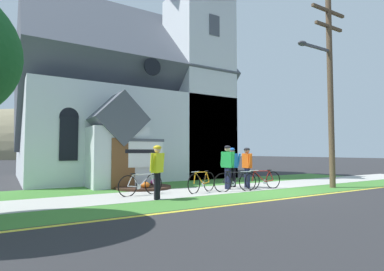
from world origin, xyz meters
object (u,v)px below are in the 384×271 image
at_px(roadside_conifer, 206,119).
at_px(utility_pole, 329,81).
at_px(bicycle_blue, 263,180).
at_px(cyclist_in_green_jersey, 228,163).
at_px(bicycle_orange, 141,184).
at_px(cyclist_in_yellow_jersey, 157,167).
at_px(bicycle_white, 235,182).
at_px(cyclist_in_white_jersey, 232,164).
at_px(church_sign, 141,155).
at_px(bicycle_green, 202,182).
at_px(cyclist_in_red_jersey, 247,164).

bearing_deg(roadside_conifer, utility_pole, -95.95).
relative_size(bicycle_blue, cyclist_in_green_jersey, 0.98).
bearing_deg(utility_pole, bicycle_orange, 164.24).
height_order(bicycle_orange, utility_pole, utility_pole).
distance_m(cyclist_in_yellow_jersey, cyclist_in_green_jersey, 3.69).
relative_size(bicycle_blue, bicycle_white, 1.00).
bearing_deg(roadside_conifer, bicycle_blue, -111.65).
bearing_deg(cyclist_in_white_jersey, utility_pole, -34.26).
height_order(church_sign, bicycle_orange, church_sign).
height_order(church_sign, cyclist_in_green_jersey, church_sign).
xyz_separation_m(bicycle_orange, roadside_conifer, (8.91, 8.92, 3.64)).
xyz_separation_m(church_sign, bicycle_green, (1.43, -2.59, -1.01)).
relative_size(bicycle_blue, roadside_conifer, 0.28).
xyz_separation_m(church_sign, cyclist_in_green_jersey, (2.79, -2.44, -0.33)).
xyz_separation_m(bicycle_green, bicycle_orange, (-2.28, 0.48, -0.00)).
relative_size(bicycle_orange, cyclist_in_red_jersey, 1.05).
distance_m(bicycle_green, bicycle_white, 1.30).
height_order(bicycle_green, cyclist_in_yellow_jersey, cyclist_in_yellow_jersey).
bearing_deg(bicycle_blue, cyclist_in_white_jersey, 122.01).
xyz_separation_m(bicycle_blue, cyclist_in_green_jersey, (-1.35, 0.63, 0.69)).
height_order(cyclist_in_white_jersey, utility_pole, utility_pole).
xyz_separation_m(bicycle_blue, cyclist_in_yellow_jersey, (-4.93, -0.27, 0.65)).
distance_m(bicycle_white, cyclist_in_green_jersey, 0.97).
distance_m(bicycle_orange, cyclist_in_green_jersey, 3.72).
bearing_deg(bicycle_green, cyclist_in_red_jersey, 2.27).
bearing_deg(cyclist_in_yellow_jersey, utility_pole, -7.11).
relative_size(bicycle_white, cyclist_in_yellow_jersey, 1.01).
distance_m(bicycle_green, utility_pole, 7.13).
bearing_deg(bicycle_orange, bicycle_blue, -10.85).
bearing_deg(cyclist_in_red_jersey, roadside_conifer, 65.33).
height_order(bicycle_green, bicycle_white, bicycle_green).
xyz_separation_m(cyclist_in_red_jersey, roadside_conifer, (4.27, 9.30, 3.02)).
xyz_separation_m(cyclist_in_yellow_jersey, utility_pole, (7.70, -0.96, 3.59)).
relative_size(church_sign, bicycle_green, 1.30).
xyz_separation_m(bicycle_white, cyclist_in_green_jersey, (0.17, 0.67, 0.69)).
xyz_separation_m(cyclist_in_red_jersey, cyclist_in_yellow_jersey, (-4.58, -0.85, 0.02)).
distance_m(church_sign, bicycle_white, 4.20).
xyz_separation_m(bicycle_blue, bicycle_green, (-2.71, 0.48, 0.01)).
bearing_deg(bicycle_orange, cyclist_in_yellow_jersey, -87.32).
bearing_deg(cyclist_in_yellow_jersey, cyclist_in_green_jersey, 14.14).
xyz_separation_m(cyclist_in_yellow_jersey, cyclist_in_green_jersey, (3.58, 0.90, 0.04)).
relative_size(utility_pole, roadside_conifer, 1.34).
bearing_deg(roadside_conifer, cyclist_in_yellow_jersey, -131.11).
distance_m(cyclist_in_yellow_jersey, roadside_conifer, 13.79).
bearing_deg(cyclist_in_green_jersey, bicycle_green, -173.75).
xyz_separation_m(bicycle_white, cyclist_in_red_jersey, (1.17, 0.61, 0.62)).
xyz_separation_m(cyclist_in_green_jersey, roadside_conifer, (5.27, 9.24, 2.95)).
bearing_deg(bicycle_green, roadside_conifer, 54.77).
relative_size(church_sign, bicycle_orange, 1.19).
distance_m(church_sign, cyclist_in_green_jersey, 3.72).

